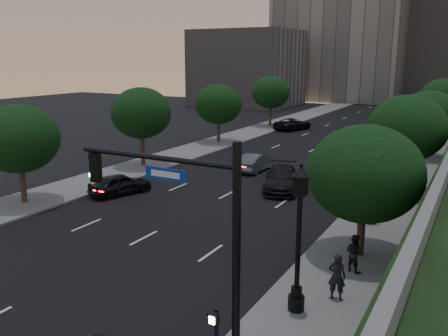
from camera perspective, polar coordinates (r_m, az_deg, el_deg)
The scene contains 25 objects.
ground at distance 21.71m, azimuth -18.00°, elevation -12.34°, with size 160.00×160.00×0.00m, color black.
road_surface at distance 46.44m, azimuth 9.84°, elevation 1.71°, with size 16.00×140.00×0.02m, color black.
sidewalk_right at distance 44.26m, azimuth 22.46°, elevation 0.41°, with size 4.50×140.00×0.15m, color slate.
sidewalk_left at distance 50.62m, azimuth -1.18°, elevation 2.92°, with size 4.50×140.00×0.15m, color slate.
office_block_left at distance 109.16m, azimuth 14.16°, elevation 16.46°, with size 26.00×20.00×32.00m, color gray.
office_block_mid at distance 115.49m, azimuth 25.33°, elevation 13.93°, with size 22.00×18.00×26.00m, color gray.
office_block_filler at distance 92.56m, azimuth 2.84°, elevation 11.90°, with size 18.00×16.00×14.00m, color gray.
tree_right_a at distance 22.15m, azimuth 16.61°, elevation -0.66°, with size 5.20×5.20×6.24m.
tree_right_b at distance 33.71m, azimuth 21.15°, elevation 4.47°, with size 5.20×5.20×6.74m.
tree_right_c at distance 46.59m, azimuth 23.40°, elevation 5.86°, with size 5.20×5.20×6.24m.
tree_right_d at distance 60.44m, azimuth 24.84°, elevation 7.64°, with size 5.20×5.20×6.74m.
tree_left_a at distance 31.85m, azimuth -23.49°, elevation 3.24°, with size 5.00×5.00×6.34m.
tree_left_b at distance 40.16m, azimuth -9.93°, elevation 6.52°, with size 5.00×5.00×6.71m.
tree_left_c at distance 50.93m, azimuth -0.68°, elevation 7.68°, with size 5.00×5.00×6.34m.
tree_left_d at distance 63.41m, azimuth 5.64°, elevation 9.05°, with size 5.00×5.00×6.71m.
traffic_signal_mast at distance 13.74m, azimuth -2.61°, elevation -10.18°, with size 5.68×0.56×7.00m.
street_lamp at distance 17.12m, azimuth 8.92°, elevation -9.23°, with size 0.64×0.64×5.62m.
sedan_near_left at distance 32.89m, azimuth -12.38°, elevation -1.88°, with size 1.73×4.30×1.46m, color black.
sedan_mid_left at distance 38.88m, azimuth 3.88°, elevation 0.72°, with size 1.54×4.42×1.45m, color #515458.
sedan_far_left at distance 61.39m, azimuth 8.28°, elevation 5.25°, with size 2.51×5.45×1.51m, color black.
sedan_near_right at distance 33.41m, azimuth 6.90°, elevation -1.30°, with size 2.24×5.51×1.60m, color black.
sedan_far_right at distance 50.15m, azimuth 17.17°, elevation 3.08°, with size 1.89×4.71×1.60m, color #56585D.
pedestrian_a at distance 18.79m, azimuth 13.42°, elevation -12.58°, with size 0.67×0.44×1.83m, color black.
pedestrian_b at distance 21.27m, azimuth 15.38°, elevation -9.82°, with size 0.80×0.63×1.65m, color black.
pedestrian_c at distance 27.23m, azimuth 17.56°, elevation -4.74°, with size 1.02×0.42×1.74m, color black.
Camera 1 is at (14.71, -13.10, 9.13)m, focal length 38.00 mm.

